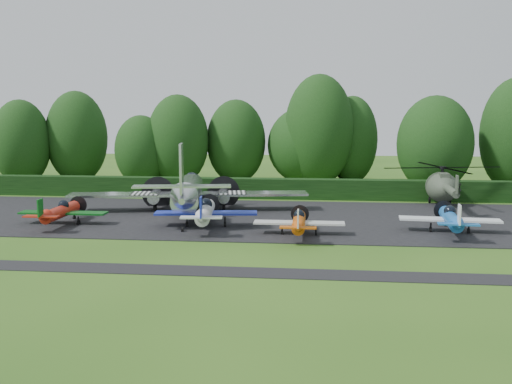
# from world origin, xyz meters

# --- Properties ---
(ground) EXTENTS (160.00, 160.00, 0.00)m
(ground) POSITION_xyz_m (0.00, 0.00, 0.00)
(ground) COLOR #2C5818
(ground) RESTS_ON ground
(apron) EXTENTS (70.00, 18.00, 0.01)m
(apron) POSITION_xyz_m (0.00, 10.00, 0.00)
(apron) COLOR black
(apron) RESTS_ON ground
(taxiway_verge) EXTENTS (70.00, 2.00, 0.00)m
(taxiway_verge) POSITION_xyz_m (0.00, -6.00, 0.00)
(taxiway_verge) COLOR black
(taxiway_verge) RESTS_ON ground
(hedgerow) EXTENTS (90.00, 1.60, 2.00)m
(hedgerow) POSITION_xyz_m (0.00, 21.00, 0.00)
(hedgerow) COLOR black
(hedgerow) RESTS_ON ground
(transport_plane) EXTENTS (20.70, 15.87, 6.63)m
(transport_plane) POSITION_xyz_m (-5.56, 11.46, 1.85)
(transport_plane) COLOR silver
(transport_plane) RESTS_ON ground
(light_plane_red) EXTENTS (6.74, 7.09, 2.59)m
(light_plane_red) POSITION_xyz_m (-14.06, 5.38, 1.08)
(light_plane_red) COLOR #B42010
(light_plane_red) RESTS_ON ground
(light_plane_white) EXTENTS (7.71, 8.10, 2.96)m
(light_plane_white) POSITION_xyz_m (-2.88, 5.63, 1.23)
(light_plane_white) COLOR silver
(light_plane_white) RESTS_ON ground
(light_plane_orange) EXTENTS (6.38, 6.71, 2.45)m
(light_plane_orange) POSITION_xyz_m (4.15, 3.52, 1.02)
(light_plane_orange) COLOR #CC510C
(light_plane_orange) RESTS_ON ground
(light_plane_blue) EXTENTS (7.04, 7.40, 2.70)m
(light_plane_blue) POSITION_xyz_m (14.85, 5.38, 1.13)
(light_plane_blue) COLOR #1C60AD
(light_plane_blue) RESTS_ON ground
(helicopter) EXTENTS (11.20, 13.11, 3.61)m
(helicopter) POSITION_xyz_m (16.99, 18.55, 1.94)
(helicopter) COLOR #3A4434
(helicopter) RESTS_ON ground
(tree_1) EXTENTS (8.08, 8.08, 13.04)m
(tree_1) POSITION_xyz_m (5.57, 31.89, 6.51)
(tree_1) COLOR black
(tree_1) RESTS_ON ground
(tree_2) EXTENTS (6.15, 6.15, 10.57)m
(tree_2) POSITION_xyz_m (9.54, 34.08, 5.27)
(tree_2) COLOR black
(tree_2) RESTS_ON ground
(tree_5) EXTENTS (6.19, 6.19, 8.29)m
(tree_5) POSITION_xyz_m (-15.12, 29.33, 4.13)
(tree_5) COLOR black
(tree_5) RESTS_ON ground
(tree_7) EXTENTS (7.34, 7.34, 11.19)m
(tree_7) POSITION_xyz_m (-23.75, 31.24, 5.58)
(tree_7) COLOR black
(tree_7) RESTS_ON ground
(tree_8) EXTENTS (6.65, 6.65, 10.11)m
(tree_8) POSITION_xyz_m (-29.22, 28.12, 5.04)
(tree_8) COLOR black
(tree_8) RESTS_ON ground
(tree_9) EXTENTS (8.12, 8.12, 10.43)m
(tree_9) POSITION_xyz_m (18.01, 27.69, 5.20)
(tree_9) COLOR black
(tree_9) RESTS_ON ground
(tree_10) EXTENTS (7.17, 7.17, 10.15)m
(tree_10) POSITION_xyz_m (-4.41, 32.98, 5.06)
(tree_10) COLOR black
(tree_10) RESTS_ON ground
(tree_11) EXTENTS (7.24, 7.24, 10.69)m
(tree_11) POSITION_xyz_m (-10.96, 30.34, 5.34)
(tree_11) COLOR black
(tree_11) RESTS_ON ground
(tree_12) EXTENTS (9.03, 9.03, 9.28)m
(tree_12) POSITION_xyz_m (3.89, 33.48, 4.64)
(tree_12) COLOR black
(tree_12) RESTS_ON ground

